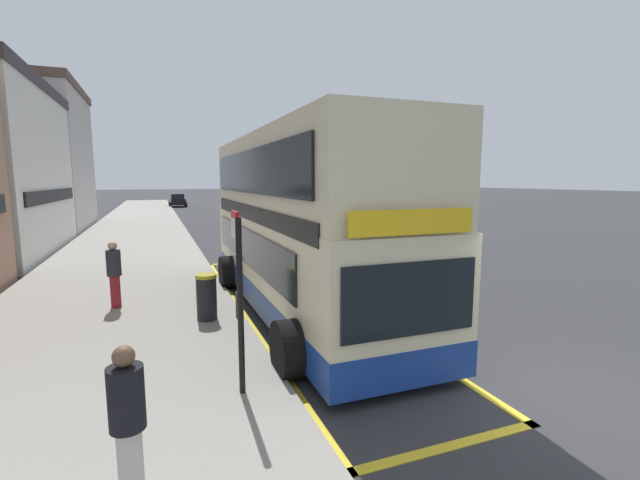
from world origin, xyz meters
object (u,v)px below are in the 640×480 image
parked_car_maroon_kerbside (319,217)px  pedestrian_waiting_near_sign (128,420)px  pedestrian_further_back (114,272)px  litter_bin (207,297)px  parked_car_black_far (178,200)px  double_decker_bus (299,230)px  bus_stop_sign (239,288)px

parked_car_maroon_kerbside → pedestrian_waiting_near_sign: 25.70m
pedestrian_further_back → litter_bin: pedestrian_further_back is taller
parked_car_black_far → pedestrian_waiting_near_sign: (-3.01, -52.34, 0.22)m
parked_car_maroon_kerbside → double_decker_bus: bearing=64.9°
parked_car_black_far → litter_bin: size_ratio=4.00×
parked_car_black_far → bus_stop_sign: bearing=89.1°
bus_stop_sign → pedestrian_waiting_near_sign: size_ratio=1.67×
parked_car_maroon_kerbside → parked_car_black_far: 30.06m
pedestrian_further_back → bus_stop_sign: bearing=-68.5°
bus_stop_sign → parked_car_maroon_kerbside: 23.39m
double_decker_bus → pedestrian_waiting_near_sign: size_ratio=6.32×
parked_car_black_far → pedestrian_further_back: 45.19m
parked_car_black_far → litter_bin: 46.82m
double_decker_bus → parked_car_black_far: bearing=90.9°
bus_stop_sign → pedestrian_further_back: 5.84m
double_decker_bus → litter_bin: size_ratio=9.77×
bus_stop_sign → parked_car_maroon_kerbside: bearing=66.3°
pedestrian_waiting_near_sign → litter_bin: size_ratio=1.55×
parked_car_maroon_kerbside → parked_car_black_far: size_ratio=1.00×
pedestrian_waiting_near_sign → double_decker_bus: bearing=58.1°
double_decker_bus → pedestrian_further_back: size_ratio=6.11×
parked_car_maroon_kerbside → bus_stop_sign: bearing=63.5°
litter_bin → parked_car_maroon_kerbside: bearing=61.9°
parked_car_maroon_kerbside → pedestrian_waiting_near_sign: bearing=62.3°
pedestrian_further_back → parked_car_maroon_kerbside: bearing=54.3°
parked_car_maroon_kerbside → litter_bin: (-9.48, -17.76, -0.13)m
parked_car_maroon_kerbside → litter_bin: 20.13m
double_decker_bus → pedestrian_further_back: double_decker_bus is taller
parked_car_maroon_kerbside → pedestrian_waiting_near_sign: (-10.83, -23.31, 0.22)m
bus_stop_sign → parked_car_maroon_kerbside: size_ratio=0.65×
parked_car_maroon_kerbside → pedestrian_further_back: (-11.50, -16.01, 0.25)m
pedestrian_further_back → litter_bin: size_ratio=1.60×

